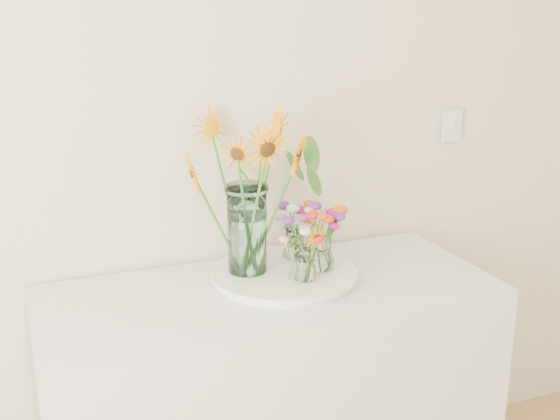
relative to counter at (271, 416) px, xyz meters
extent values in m
cube|color=white|center=(0.00, 0.00, 0.00)|extent=(1.40, 0.60, 0.90)
cylinder|color=white|center=(0.07, 0.05, 0.46)|extent=(0.44, 0.44, 0.02)
cylinder|color=#A6DEDD|center=(-0.04, 0.09, 0.62)|extent=(0.13, 0.13, 0.29)
cylinder|color=white|center=(0.10, -0.04, 0.53)|extent=(0.07, 0.07, 0.11)
cylinder|color=white|center=(0.14, 0.15, 0.53)|extent=(0.07, 0.07, 0.11)
camera|label=1|loc=(-0.72, -1.86, 1.30)|focal=45.00mm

